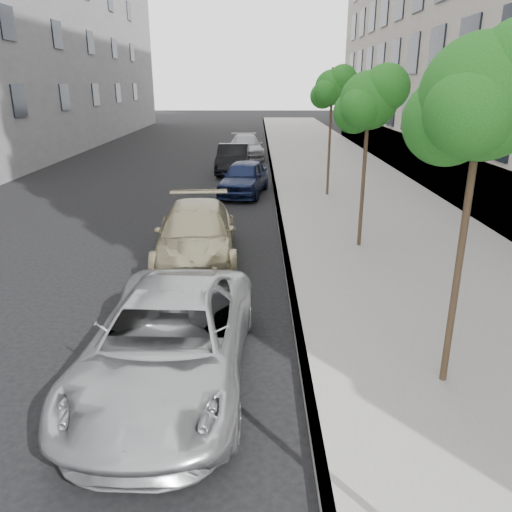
{
  "coord_description": "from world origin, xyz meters",
  "views": [
    {
      "loc": [
        0.43,
        -4.92,
        4.32
      ],
      "look_at": [
        0.41,
        3.17,
        1.5
      ],
      "focal_mm": 35.0,
      "sensor_mm": 36.0,
      "label": 1
    }
  ],
  "objects_px": {
    "tree_near": "(485,97)",
    "tree_mid": "(370,100)",
    "tree_far": "(333,88)",
    "sedan_black": "(233,159)",
    "sedan_blue": "(244,178)",
    "suv": "(196,234)",
    "minivan": "(169,341)",
    "sedan_rear": "(246,147)"
  },
  "relations": [
    {
      "from": "tree_near",
      "to": "tree_mid",
      "type": "bearing_deg",
      "value": 90.0
    },
    {
      "from": "tree_mid",
      "to": "tree_far",
      "type": "xyz_separation_m",
      "value": [
        -0.0,
        6.5,
        0.24
      ]
    },
    {
      "from": "tree_far",
      "to": "sedan_black",
      "type": "bearing_deg",
      "value": 124.67
    },
    {
      "from": "tree_near",
      "to": "sedan_blue",
      "type": "distance_m",
      "value": 14.48
    },
    {
      "from": "tree_near",
      "to": "suv",
      "type": "height_order",
      "value": "tree_near"
    },
    {
      "from": "tree_far",
      "to": "minivan",
      "type": "relative_size",
      "value": 0.97
    },
    {
      "from": "tree_mid",
      "to": "tree_near",
      "type": "bearing_deg",
      "value": -90.0
    },
    {
      "from": "sedan_blue",
      "to": "sedan_rear",
      "type": "bearing_deg",
      "value": 100.49
    },
    {
      "from": "suv",
      "to": "sedan_black",
      "type": "bearing_deg",
      "value": 84.39
    },
    {
      "from": "tree_near",
      "to": "sedan_black",
      "type": "height_order",
      "value": "tree_near"
    },
    {
      "from": "suv",
      "to": "sedan_rear",
      "type": "bearing_deg",
      "value": 83.13
    },
    {
      "from": "tree_far",
      "to": "sedan_rear",
      "type": "xyz_separation_m",
      "value": [
        -3.46,
        11.07,
        -3.47
      ]
    },
    {
      "from": "sedan_blue",
      "to": "tree_far",
      "type": "bearing_deg",
      "value": -1.5
    },
    {
      "from": "sedan_rear",
      "to": "sedan_black",
      "type": "bearing_deg",
      "value": -101.05
    },
    {
      "from": "sedan_blue",
      "to": "minivan",
      "type": "bearing_deg",
      "value": -83.54
    },
    {
      "from": "tree_mid",
      "to": "sedan_black",
      "type": "distance_m",
      "value": 13.31
    },
    {
      "from": "minivan",
      "to": "suv",
      "type": "relative_size",
      "value": 1.02
    },
    {
      "from": "tree_far",
      "to": "tree_mid",
      "type": "bearing_deg",
      "value": -90.0
    },
    {
      "from": "tree_mid",
      "to": "tree_far",
      "type": "relative_size",
      "value": 0.96
    },
    {
      "from": "tree_mid",
      "to": "suv",
      "type": "xyz_separation_m",
      "value": [
        -4.34,
        -0.85,
        -3.2
      ]
    },
    {
      "from": "minivan",
      "to": "sedan_rear",
      "type": "height_order",
      "value": "minivan"
    },
    {
      "from": "tree_near",
      "to": "sedan_blue",
      "type": "relative_size",
      "value": 1.24
    },
    {
      "from": "tree_mid",
      "to": "minivan",
      "type": "height_order",
      "value": "tree_mid"
    },
    {
      "from": "sedan_black",
      "to": "suv",
      "type": "bearing_deg",
      "value": -90.04
    },
    {
      "from": "sedan_black",
      "to": "tree_near",
      "type": "bearing_deg",
      "value": -76.54
    },
    {
      "from": "tree_mid",
      "to": "sedan_black",
      "type": "bearing_deg",
      "value": 108.04
    },
    {
      "from": "tree_far",
      "to": "suv",
      "type": "distance_m",
      "value": 9.2
    },
    {
      "from": "suv",
      "to": "tree_near",
      "type": "bearing_deg",
      "value": -56.61
    },
    {
      "from": "tree_far",
      "to": "minivan",
      "type": "distance_m",
      "value": 13.94
    },
    {
      "from": "tree_near",
      "to": "tree_far",
      "type": "height_order",
      "value": "tree_near"
    },
    {
      "from": "tree_far",
      "to": "suv",
      "type": "height_order",
      "value": "tree_far"
    },
    {
      "from": "suv",
      "to": "sedan_black",
      "type": "distance_m",
      "value": 13.14
    },
    {
      "from": "minivan",
      "to": "sedan_blue",
      "type": "xyz_separation_m",
      "value": [
        0.78,
        13.53,
        -0.01
      ]
    },
    {
      "from": "tree_near",
      "to": "sedan_rear",
      "type": "bearing_deg",
      "value": 98.18
    },
    {
      "from": "tree_far",
      "to": "suv",
      "type": "relative_size",
      "value": 0.99
    },
    {
      "from": "minivan",
      "to": "sedan_blue",
      "type": "distance_m",
      "value": 13.55
    },
    {
      "from": "suv",
      "to": "sedan_black",
      "type": "xyz_separation_m",
      "value": [
        0.34,
        13.13,
        -0.0
      ]
    },
    {
      "from": "suv",
      "to": "sedan_blue",
      "type": "distance_m",
      "value": 8.08
    },
    {
      "from": "tree_near",
      "to": "tree_mid",
      "type": "distance_m",
      "value": 6.5
    },
    {
      "from": "minivan",
      "to": "sedan_blue",
      "type": "height_order",
      "value": "minivan"
    },
    {
      "from": "suv",
      "to": "sedan_blue",
      "type": "bearing_deg",
      "value": 78.67
    },
    {
      "from": "tree_near",
      "to": "sedan_blue",
      "type": "bearing_deg",
      "value": 103.69
    }
  ]
}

